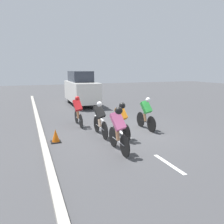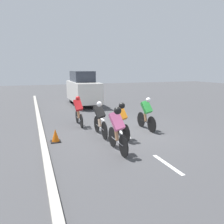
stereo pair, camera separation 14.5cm
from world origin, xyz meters
name	(u,v)px [view 1 (the left image)]	position (x,y,z in m)	size (l,w,h in m)	color
ground_plane	(121,133)	(0.00, 0.00, 0.00)	(60.00, 60.00, 0.00)	#424244
lane_stripe_near	(169,164)	(0.00, 3.33, 0.00)	(0.12, 1.40, 0.01)	white
lane_stripe_mid	(123,133)	(0.00, 0.13, 0.00)	(0.12, 1.40, 0.01)	white
lane_stripe_far	(99,118)	(0.00, -3.07, 0.00)	(0.12, 1.40, 0.01)	white
curb	(43,141)	(3.20, 0.13, 0.07)	(0.20, 27.55, 0.14)	#A8A399
cyclist_black	(100,118)	(1.00, 0.12, 0.74)	(0.44, 1.74, 1.44)	black
cyclist_orange	(121,119)	(0.33, 0.71, 0.78)	(0.43, 1.62, 1.45)	black
cyclist_pink	(118,128)	(1.01, 2.00, 0.82)	(0.44, 1.67, 1.54)	black
cyclist_red	(78,110)	(1.46, -1.77, 0.76)	(0.41, 1.62, 1.45)	black
cyclist_green	(146,113)	(-1.18, -0.02, 0.76)	(0.42, 1.65, 1.47)	black
support_car	(81,89)	(-0.13, -7.69, 1.22)	(1.70, 4.58, 2.48)	black
traffic_cone	(56,136)	(2.75, 0.24, 0.24)	(0.36, 0.36, 0.49)	black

